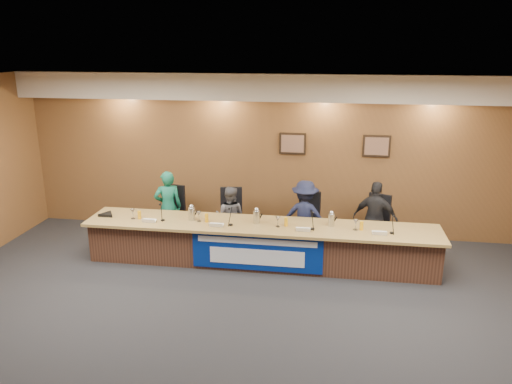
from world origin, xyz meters
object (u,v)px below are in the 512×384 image
(carafe_left, at_px, (192,214))
(carafe_right, at_px, (331,220))
(speakerphone, at_px, (107,215))
(banner, at_px, (257,252))
(panelist_a, at_px, (168,207))
(panelist_b, at_px, (230,217))
(panelist_d, at_px, (375,219))
(carafe_mid, at_px, (257,217))
(office_chair_b, at_px, (231,220))
(dais_body, at_px, (260,245))
(office_chair_a, at_px, (170,217))
(office_chair_d, at_px, (374,228))
(office_chair_c, at_px, (305,224))
(panelist_c, at_px, (305,216))

(carafe_left, relative_size, carafe_right, 1.03)
(carafe_left, height_order, speakerphone, carafe_left)
(speakerphone, bearing_deg, banner, -7.42)
(panelist_a, xyz_separation_m, speakerphone, (-0.89, -0.75, 0.06))
(panelist_b, height_order, panelist_d, panelist_d)
(carafe_left, xyz_separation_m, carafe_right, (2.42, 0.08, -0.00))
(carafe_mid, bearing_deg, panelist_b, 131.21)
(panelist_b, height_order, office_chair_b, panelist_b)
(dais_body, bearing_deg, speakerphone, -178.92)
(office_chair_a, bearing_deg, carafe_right, -2.59)
(banner, relative_size, carafe_mid, 9.78)
(panelist_b, relative_size, speakerphone, 3.67)
(office_chair_b, xyz_separation_m, office_chair_d, (2.68, 0.00, 0.00))
(banner, height_order, office_chair_c, banner)
(panelist_a, relative_size, speakerphone, 4.46)
(carafe_mid, bearing_deg, panelist_d, 19.02)
(panelist_c, height_order, carafe_left, panelist_c)
(banner, bearing_deg, carafe_left, 162.51)
(panelist_d, height_order, carafe_mid, panelist_d)
(office_chair_a, xyz_separation_m, office_chair_b, (1.21, 0.00, 0.00))
(panelist_d, bearing_deg, panelist_b, 16.43)
(dais_body, height_order, panelist_d, panelist_d)
(banner, bearing_deg, panelist_d, 29.12)
(carafe_left, xyz_separation_m, speakerphone, (-1.57, -0.02, -0.09))
(panelist_c, xyz_separation_m, office_chair_c, (0.00, 0.10, -0.19))
(banner, distance_m, carafe_left, 1.36)
(carafe_right, bearing_deg, office_chair_d, 43.72)
(office_chair_b, bearing_deg, office_chair_d, -9.25)
(dais_body, height_order, panelist_c, panelist_c)
(panelist_c, distance_m, office_chair_a, 2.62)
(dais_body, relative_size, office_chair_a, 12.50)
(dais_body, xyz_separation_m, carafe_left, (-1.21, -0.03, 0.51))
(panelist_d, distance_m, carafe_left, 3.29)
(office_chair_a, xyz_separation_m, office_chair_d, (3.88, 0.00, 0.00))
(panelist_c, xyz_separation_m, carafe_right, (0.48, -0.65, 0.19))
(carafe_left, bearing_deg, carafe_right, 1.81)
(panelist_b, distance_m, panelist_c, 1.41)
(panelist_a, bearing_deg, office_chair_a, -112.34)
(panelist_b, relative_size, office_chair_a, 2.45)
(dais_body, relative_size, office_chair_b, 12.50)
(panelist_c, bearing_deg, speakerphone, 18.32)
(panelist_b, bearing_deg, carafe_mid, 136.23)
(office_chair_a, bearing_deg, panelist_a, -78.95)
(panelist_c, bearing_deg, panelist_a, 6.29)
(carafe_left, height_order, carafe_right, carafe_left)
(panelist_c, xyz_separation_m, office_chair_a, (-2.61, 0.10, -0.19))
(panelist_d, xyz_separation_m, office_chair_a, (-3.88, 0.10, -0.21))
(panelist_c, bearing_deg, office_chair_d, -169.21)
(speakerphone, bearing_deg, panelist_d, 8.89)
(panelist_a, bearing_deg, carafe_mid, 136.45)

